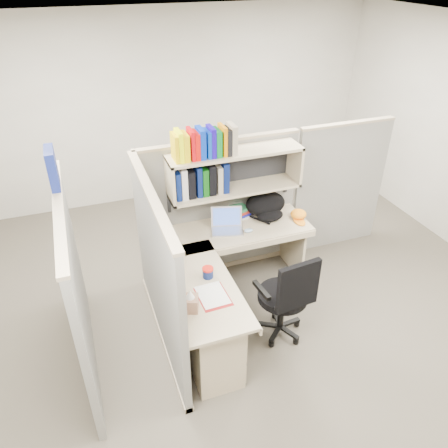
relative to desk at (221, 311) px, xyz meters
name	(u,v)px	position (x,y,z in m)	size (l,w,h in m)	color
ground	(248,315)	(0.41, 0.29, -0.44)	(6.00, 6.00, 0.00)	#3A342D
room_shell	(254,176)	(0.41, 0.29, 1.18)	(6.00, 6.00, 6.00)	#A6A096
cubicle	(200,227)	(0.04, 0.74, 0.47)	(3.79, 1.84, 1.95)	slate
desk	(221,311)	(0.00, 0.00, 0.00)	(1.74, 1.75, 0.73)	tan
laptop	(227,222)	(0.37, 0.84, 0.41)	(0.33, 0.33, 0.24)	#BCBCC1
backpack	(268,206)	(0.89, 0.96, 0.43)	(0.46, 0.35, 0.27)	black
orange_cap	(298,214)	(1.21, 0.83, 0.34)	(0.18, 0.20, 0.10)	orange
snack_canister	(208,272)	(-0.06, 0.17, 0.34)	(0.10, 0.10, 0.10)	#0D1B4E
tissue_box	(190,300)	(-0.33, -0.19, 0.39)	(0.13, 0.13, 0.20)	#9B6F58
mouse	(248,230)	(0.58, 0.75, 0.31)	(0.09, 0.06, 0.04)	#94B1D2
paper_cup	(228,218)	(0.44, 1.00, 0.34)	(0.07, 0.07, 0.10)	white
book_stack	(239,211)	(0.60, 1.10, 0.35)	(0.18, 0.25, 0.12)	gray
loose_paper	(212,295)	(-0.10, -0.08, 0.29)	(0.23, 0.31, 0.00)	silver
task_chair	(284,309)	(0.61, -0.09, -0.08)	(0.54, 0.50, 1.00)	black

